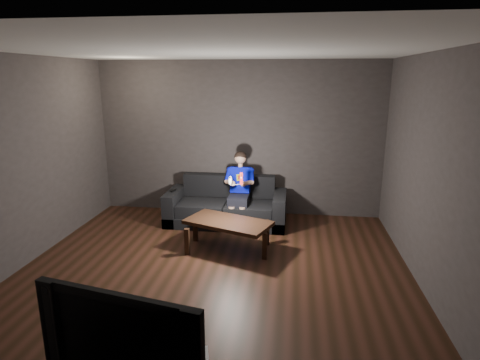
# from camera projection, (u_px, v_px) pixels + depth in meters

# --- Properties ---
(floor) EXTENTS (5.00, 5.00, 0.00)m
(floor) POSITION_uv_depth(u_px,v_px,m) (212.00, 276.00, 5.01)
(floor) COLOR black
(floor) RESTS_ON ground
(back_wall) EXTENTS (5.00, 0.04, 2.70)m
(back_wall) POSITION_uv_depth(u_px,v_px,m) (239.00, 139.00, 7.07)
(back_wall) COLOR #352F2E
(back_wall) RESTS_ON ground
(front_wall) EXTENTS (5.00, 0.04, 2.70)m
(front_wall) POSITION_uv_depth(u_px,v_px,m) (119.00, 272.00, 2.27)
(front_wall) COLOR #352F2E
(front_wall) RESTS_ON ground
(left_wall) EXTENTS (0.04, 5.00, 2.70)m
(left_wall) POSITION_uv_depth(u_px,v_px,m) (13.00, 165.00, 4.99)
(left_wall) COLOR #352F2E
(left_wall) RESTS_ON ground
(right_wall) EXTENTS (0.04, 5.00, 2.70)m
(right_wall) POSITION_uv_depth(u_px,v_px,m) (435.00, 178.00, 4.35)
(right_wall) COLOR #352F2E
(right_wall) RESTS_ON ground
(ceiling) EXTENTS (5.00, 5.00, 0.02)m
(ceiling) POSITION_uv_depth(u_px,v_px,m) (207.00, 50.00, 4.33)
(ceiling) COLOR beige
(ceiling) RESTS_ON back_wall
(sofa) EXTENTS (1.99, 0.86, 0.77)m
(sofa) POSITION_uv_depth(u_px,v_px,m) (227.00, 208.00, 6.79)
(sofa) COLOR black
(sofa) RESTS_ON floor
(child) EXTENTS (0.48, 0.59, 1.19)m
(child) POSITION_uv_depth(u_px,v_px,m) (239.00, 184.00, 6.61)
(child) COLOR black
(child) RESTS_ON sofa
(wii_remote_red) EXTENTS (0.05, 0.07, 0.19)m
(wii_remote_red) POSITION_uv_depth(u_px,v_px,m) (241.00, 178.00, 6.10)
(wii_remote_red) COLOR red
(wii_remote_red) RESTS_ON child
(nunchuk_white) EXTENTS (0.06, 0.09, 0.15)m
(nunchuk_white) POSITION_uv_depth(u_px,v_px,m) (230.00, 180.00, 6.14)
(nunchuk_white) COLOR white
(nunchuk_white) RESTS_ON child
(wii_remote_black) EXTENTS (0.07, 0.16, 0.03)m
(wii_remote_black) POSITION_uv_depth(u_px,v_px,m) (173.00, 190.00, 6.75)
(wii_remote_black) COLOR black
(wii_remote_black) RESTS_ON sofa
(coffee_table) EXTENTS (1.33, 0.98, 0.43)m
(coffee_table) POSITION_uv_depth(u_px,v_px,m) (228.00, 225.00, 5.70)
(coffee_table) COLOR black
(coffee_table) RESTS_ON floor
(tv) EXTENTS (1.19, 0.39, 0.68)m
(tv) POSITION_uv_depth(u_px,v_px,m) (129.00, 331.00, 2.64)
(tv) COLOR black
(tv) RESTS_ON media_console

